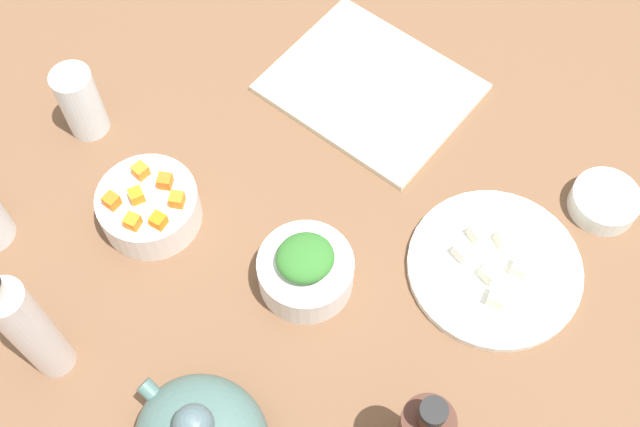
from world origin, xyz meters
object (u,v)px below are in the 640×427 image
cutting_board (371,88)px  plate_tofu (494,268)px  bowl_greens (306,272)px  drinking_glass_1 (80,102)px  bowl_carrots (150,207)px  bowl_small_side (604,202)px  bottle_2 (30,329)px

cutting_board → plate_tofu: (-31.14, 13.04, 0.10)cm
bowl_greens → drinking_glass_1: (40.53, 1.46, 3.04)cm
plate_tofu → bowl_carrots: (40.39, 23.58, 2.20)cm
bowl_carrots → drinking_glass_1: bearing=-14.8°
bowl_small_side → drinking_glass_1: (64.62, 36.27, 4.14)cm
bowl_small_side → drinking_glass_1: bearing=29.3°
bottle_2 → bowl_small_side: bearing=-123.0°
bowl_greens → bottle_2: bearing=59.1°
bowl_greens → drinking_glass_1: drinking_glass_1 is taller
plate_tofu → bottle_2: size_ratio=0.95×
bowl_greens → bowl_small_side: size_ratio=1.33×
drinking_glass_1 → bottle_2: bearing=131.4°
plate_tofu → bowl_small_side: 18.54cm
bowl_greens → bowl_small_side: bowl_greens is taller
cutting_board → bottle_2: 59.61cm
cutting_board → bottle_2: size_ratio=1.16×
bottle_2 → drinking_glass_1: 36.04cm
drinking_glass_1 → bowl_carrots: bearing=165.2°
bowl_small_side → drinking_glass_1: drinking_glass_1 is taller
cutting_board → drinking_glass_1: (27.43, 31.82, 5.25)cm
bowl_carrots → bowl_small_side: (-46.44, -41.08, -1.20)cm
cutting_board → plate_tofu: size_ratio=1.23×
bowl_small_side → bottle_2: (41.01, 63.08, 8.93)cm
drinking_glass_1 → cutting_board: bearing=-130.8°
plate_tofu → bowl_carrots: 46.82cm
bowl_greens → bottle_2: (16.92, 28.28, 7.83)cm
cutting_board → bowl_carrots: bearing=75.8°
bowl_greens → drinking_glass_1: 40.67cm
cutting_board → drinking_glass_1: bearing=49.2°
bowl_small_side → bottle_2: bottle_2 is taller
bowl_carrots → bottle_2: bottle_2 is taller
cutting_board → bowl_carrots: (9.25, 36.62, 2.30)cm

